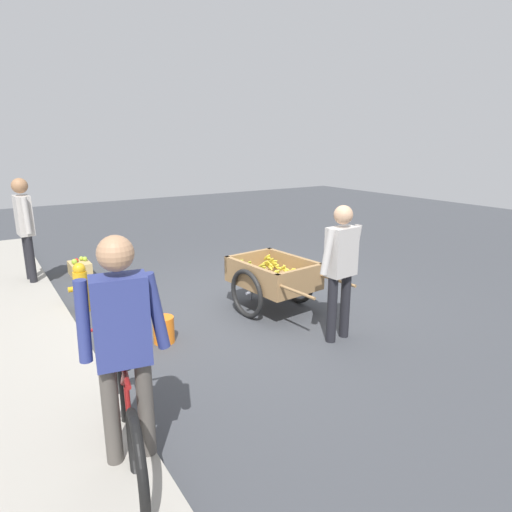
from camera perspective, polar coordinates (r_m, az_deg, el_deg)
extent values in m
plane|color=#3D3F44|center=(5.93, -1.46, -7.06)|extent=(24.00, 24.00, 0.00)
cube|color=#937047|center=(5.83, 2.21, -3.27)|extent=(1.17, 0.89, 0.10)
cube|color=#937047|center=(6.17, -0.89, -0.59)|extent=(0.13, 0.80, 0.24)
cube|color=#937047|center=(5.41, 5.79, -2.89)|extent=(0.13, 0.80, 0.24)
cube|color=#937047|center=(5.56, -0.69, -2.34)|extent=(1.10, 0.16, 0.24)
cube|color=#937047|center=(6.01, 4.92, -1.05)|extent=(1.10, 0.16, 0.24)
torus|color=black|center=(5.60, -1.25, -4.91)|extent=(0.64, 0.12, 0.64)
torus|color=black|center=(6.13, 5.35, -3.18)|extent=(0.64, 0.12, 0.64)
cylinder|color=gray|center=(5.85, 2.21, -4.01)|extent=(0.12, 0.88, 0.04)
cylinder|color=#937047|center=(4.98, 5.38, -4.69)|extent=(0.55, 0.08, 0.04)
cylinder|color=#937047|center=(5.45, 10.60, -3.16)|extent=(0.55, 0.08, 0.04)
cylinder|color=gray|center=(6.25, -0.60, -4.18)|extent=(0.04, 0.04, 0.35)
ellipsoid|color=gold|center=(5.76, 3.86, -1.86)|extent=(0.17, 0.08, 0.16)
ellipsoid|color=gold|center=(5.77, 3.65, -1.72)|extent=(0.19, 0.11, 0.05)
ellipsoid|color=gold|center=(5.78, 3.46, -1.59)|extent=(0.18, 0.06, 0.14)
ellipsoid|color=gold|center=(6.14, 1.88, -0.59)|extent=(0.18, 0.07, 0.14)
ellipsoid|color=gold|center=(6.14, 1.78, -0.49)|extent=(0.19, 0.06, 0.11)
ellipsoid|color=gold|center=(6.15, 1.66, -0.39)|extent=(0.18, 0.05, 0.05)
ellipsoid|color=gold|center=(6.15, 1.56, -0.29)|extent=(0.19, 0.10, 0.09)
ellipsoid|color=gold|center=(6.15, 1.43, -0.18)|extent=(0.17, 0.06, 0.15)
ellipsoid|color=gold|center=(5.35, 2.92, -2.63)|extent=(0.17, 0.06, 0.16)
ellipsoid|color=gold|center=(5.36, 2.74, -2.49)|extent=(0.19, 0.09, 0.08)
ellipsoid|color=gold|center=(5.36, 2.61, -2.37)|extent=(0.19, 0.10, 0.08)
ellipsoid|color=gold|center=(5.37, 2.45, -2.24)|extent=(0.18, 0.09, 0.14)
ellipsoid|color=gold|center=(5.58, 1.09, -1.67)|extent=(0.18, 0.07, 0.14)
ellipsoid|color=gold|center=(5.58, 0.94, -1.55)|extent=(0.19, 0.09, 0.08)
ellipsoid|color=gold|center=(5.59, 0.80, -1.43)|extent=(0.19, 0.06, 0.09)
ellipsoid|color=gold|center=(5.59, 0.68, -1.31)|extent=(0.18, 0.05, 0.13)
ellipsoid|color=gold|center=(6.20, 2.40, -1.07)|extent=(0.18, 0.07, 0.14)
ellipsoid|color=gold|center=(6.21, 2.24, -0.95)|extent=(0.19, 0.09, 0.05)
ellipsoid|color=gold|center=(6.21, 2.09, -0.83)|extent=(0.18, 0.08, 0.13)
ellipsoid|color=gold|center=(5.75, 0.41, -2.23)|extent=(0.17, 0.11, 0.14)
ellipsoid|color=gold|center=(5.75, 0.28, -2.11)|extent=(0.19, 0.10, 0.10)
ellipsoid|color=gold|center=(5.75, 0.17, -2.01)|extent=(0.19, 0.10, 0.05)
ellipsoid|color=gold|center=(5.75, 0.06, -1.90)|extent=(0.19, 0.09, 0.10)
ellipsoid|color=gold|center=(5.76, -0.05, -1.79)|extent=(0.18, 0.08, 0.14)
ellipsoid|color=gold|center=(6.00, 2.42, -1.07)|extent=(0.18, 0.08, 0.15)
ellipsoid|color=gold|center=(6.00, 2.31, -0.97)|extent=(0.19, 0.08, 0.10)
ellipsoid|color=gold|center=(6.01, 2.18, -0.86)|extent=(0.18, 0.07, 0.05)
ellipsoid|color=gold|center=(6.01, 2.06, -0.75)|extent=(0.19, 0.08, 0.11)
ellipsoid|color=gold|center=(6.01, 1.95, -0.64)|extent=(0.17, 0.07, 0.15)
ellipsoid|color=gold|center=(5.83, 5.18, -2.23)|extent=(0.18, 0.05, 0.14)
ellipsoid|color=gold|center=(5.84, 5.05, -2.11)|extent=(0.19, 0.10, 0.09)
ellipsoid|color=gold|center=(5.84, 4.91, -2.00)|extent=(0.19, 0.06, 0.08)
ellipsoid|color=gold|center=(5.84, 4.79, -1.89)|extent=(0.18, 0.07, 0.12)
ellipsoid|color=gold|center=(5.79, -0.57, -1.36)|extent=(0.18, 0.06, 0.13)
ellipsoid|color=gold|center=(5.80, -0.70, -1.24)|extent=(0.19, 0.12, 0.09)
ellipsoid|color=gold|center=(5.80, -0.84, -1.13)|extent=(0.19, 0.10, 0.08)
ellipsoid|color=gold|center=(5.81, -0.98, -1.01)|extent=(0.18, 0.07, 0.14)
ellipsoid|color=gold|center=(5.96, -0.29, -1.92)|extent=(0.18, 0.06, 0.13)
ellipsoid|color=gold|center=(5.96, -0.45, -1.80)|extent=(0.18, 0.05, 0.05)
ellipsoid|color=gold|center=(5.97, -0.62, -1.67)|extent=(0.18, 0.06, 0.14)
ellipsoid|color=gold|center=(5.90, 1.71, -1.27)|extent=(0.18, 0.05, 0.12)
ellipsoid|color=gold|center=(5.90, 1.61, -1.17)|extent=(0.18, 0.12, 0.09)
ellipsoid|color=gold|center=(5.90, 1.51, -1.07)|extent=(0.19, 0.09, 0.05)
ellipsoid|color=gold|center=(5.91, 1.39, -0.96)|extent=(0.19, 0.08, 0.10)
ellipsoid|color=gold|center=(5.91, 1.31, -0.86)|extent=(0.18, 0.08, 0.12)
ellipsoid|color=gold|center=(5.96, -1.76, -1.09)|extent=(0.18, 0.06, 0.14)
ellipsoid|color=gold|center=(5.96, -1.88, -0.98)|extent=(0.19, 0.06, 0.08)
ellipsoid|color=gold|center=(5.97, -2.03, -0.86)|extent=(0.19, 0.05, 0.09)
ellipsoid|color=gold|center=(5.97, -2.13, -0.76)|extent=(0.19, 0.07, 0.13)
ellipsoid|color=gold|center=(6.02, 2.50, -1.19)|extent=(0.18, 0.12, 0.12)
ellipsoid|color=gold|center=(6.03, 2.35, -1.07)|extent=(0.19, 0.10, 0.05)
ellipsoid|color=gold|center=(6.04, 2.17, -0.95)|extent=(0.18, 0.11, 0.14)
cylinder|color=black|center=(4.99, 9.85, -6.90)|extent=(0.11, 0.11, 0.76)
cylinder|color=black|center=(5.14, 11.51, -6.30)|extent=(0.11, 0.11, 0.76)
cube|color=#B7B2AD|center=(4.87, 11.06, 0.58)|extent=(0.23, 0.36, 0.54)
sphere|color=tan|center=(4.79, 11.30, 5.27)|extent=(0.21, 0.21, 0.21)
cylinder|color=#B7B2AD|center=(4.70, 9.31, 0.49)|extent=(0.08, 0.17, 0.49)
cylinder|color=#B7B2AD|center=(5.03, 12.73, 1.25)|extent=(0.08, 0.16, 0.49)
torus|color=black|center=(3.82, -17.21, -15.35)|extent=(0.66, 0.18, 0.66)
torus|color=black|center=(3.00, -15.16, -24.65)|extent=(0.66, 0.18, 0.66)
cylinder|color=maroon|center=(3.19, -16.87, -13.47)|extent=(0.60, 0.15, 0.04)
cylinder|color=maroon|center=(3.18, -16.39, -17.25)|extent=(0.11, 0.05, 0.45)
cylinder|color=maroon|center=(3.46, -16.90, -15.40)|extent=(0.53, 0.13, 0.43)
ellipsoid|color=black|center=(3.03, -16.72, -13.17)|extent=(0.20, 0.08, 0.06)
cylinder|color=maroon|center=(3.56, -17.75, -8.74)|extent=(0.11, 0.46, 0.03)
cylinder|color=#4C4742|center=(3.22, -18.20, -19.89)|extent=(0.11, 0.11, 0.83)
cylinder|color=#4C4742|center=(3.24, -14.09, -19.41)|extent=(0.11, 0.11, 0.83)
cube|color=navy|center=(2.89, -17.14, -8.03)|extent=(0.26, 0.37, 0.58)
sphere|color=tan|center=(2.76, -17.82, 0.32)|extent=(0.22, 0.22, 0.22)
cylinder|color=navy|center=(2.88, -21.58, -7.94)|extent=(0.08, 0.09, 0.53)
cylinder|color=navy|center=(2.91, -12.84, -7.01)|extent=(0.08, 0.16, 0.53)
ellipsoid|color=#AD7A38|center=(7.32, 3.65, -0.56)|extent=(0.47, 0.30, 0.18)
sphere|color=#AD7A38|center=(7.06, 4.40, -0.65)|extent=(0.14, 0.14, 0.14)
cylinder|color=#AD7A38|center=(7.57, 2.95, 0.27)|extent=(0.11, 0.05, 0.12)
cylinder|color=#AD7A38|center=(7.27, 4.38, -2.17)|extent=(0.04, 0.04, 0.18)
cylinder|color=#AD7A38|center=(7.23, 3.58, -2.24)|extent=(0.04, 0.04, 0.18)
cylinder|color=#AD7A38|center=(7.51, 3.68, -1.60)|extent=(0.04, 0.04, 0.18)
cylinder|color=#AD7A38|center=(7.47, 2.90, -1.67)|extent=(0.04, 0.04, 0.18)
cylinder|color=gold|center=(6.24, -21.75, -4.34)|extent=(0.18, 0.18, 0.55)
sphere|color=gold|center=(6.15, -22.03, -1.56)|extent=(0.16, 0.16, 0.16)
cylinder|color=gold|center=(6.32, -22.00, -3.58)|extent=(0.10, 0.07, 0.07)
cylinder|color=gold|center=(6.20, -22.79, -4.01)|extent=(0.07, 0.10, 0.07)
cylinder|color=orange|center=(5.09, -11.91, -9.37)|extent=(0.24, 0.24, 0.30)
cube|color=tan|center=(7.98, -21.92, -1.53)|extent=(0.44, 0.32, 0.22)
sphere|color=#99BF33|center=(7.99, -21.36, -0.35)|extent=(0.08, 0.08, 0.08)
sphere|color=#99BF33|center=(8.04, -21.77, -0.30)|extent=(0.07, 0.07, 0.07)
sphere|color=#B23319|center=(7.86, -22.53, -0.69)|extent=(0.08, 0.08, 0.08)
sphere|color=#99BF33|center=(7.84, -22.55, -0.68)|extent=(0.09, 0.09, 0.09)
sphere|color=red|center=(7.96, -22.34, -0.52)|extent=(0.07, 0.07, 0.07)
cylinder|color=black|center=(7.42, -27.17, -0.83)|extent=(0.11, 0.11, 0.83)
cylinder|color=black|center=(7.63, -27.48, -0.47)|extent=(0.11, 0.11, 0.83)
cube|color=#B7B2AD|center=(7.38, -27.98, 4.68)|extent=(0.35, 0.23, 0.59)
sphere|color=#9E704C|center=(7.33, -28.39, 8.05)|extent=(0.23, 0.23, 0.23)
cylinder|color=#B7B2AD|center=(7.16, -27.70, 4.70)|extent=(0.08, 0.09, 0.53)
cylinder|color=#B7B2AD|center=(7.59, -28.30, 5.11)|extent=(0.08, 0.16, 0.54)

